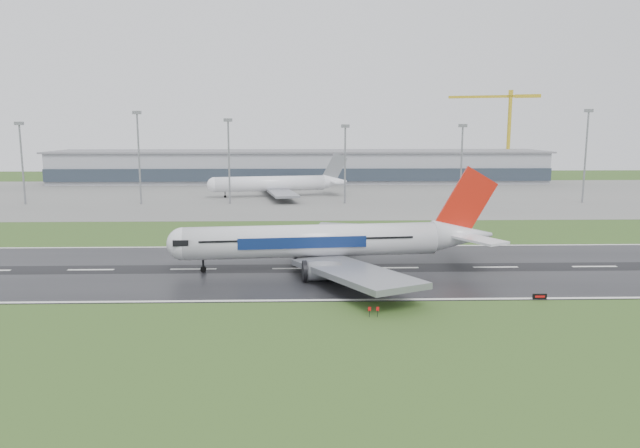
{
  "coord_description": "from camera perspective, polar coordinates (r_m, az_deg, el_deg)",
  "views": [
    {
      "loc": [
        1.79,
        -114.62,
        27.91
      ],
      "look_at": [
        5.26,
        12.0,
        7.0
      ],
      "focal_mm": 33.42,
      "sensor_mm": 36.0,
      "label": 1
    }
  ],
  "objects": [
    {
      "name": "floodmast_0",
      "position": [
        237.17,
        -26.61,
        5.05
      ],
      "size": [
        0.64,
        0.64,
        28.2
      ],
      "primitive_type": "cylinder",
      "color": "gray",
      "rests_on": "ground"
    },
    {
      "name": "terminal",
      "position": [
        300.32,
        -1.92,
        5.47
      ],
      "size": [
        240.0,
        36.0,
        15.0
      ],
      "primitive_type": "cube",
      "color": "gray",
      "rests_on": "ground"
    },
    {
      "name": "runway_sign",
      "position": [
        103.57,
        20.29,
        -6.56
      ],
      "size": [
        2.31,
        0.53,
        1.04
      ],
      "primitive_type": null,
      "rotation": [
        0.0,
        0.0,
        0.12
      ],
      "color": "black",
      "rests_on": "ground"
    },
    {
      "name": "apron",
      "position": [
        241.24,
        -1.99,
        2.73
      ],
      "size": [
        400.0,
        130.0,
        0.08
      ],
      "primitive_type": "cube",
      "color": "slate",
      "rests_on": "ground"
    },
    {
      "name": "floodmast_2",
      "position": [
        216.69,
        -8.71,
        5.77
      ],
      "size": [
        0.64,
        0.64,
        29.36
      ],
      "primitive_type": "cylinder",
      "color": "gray",
      "rests_on": "ground"
    },
    {
      "name": "ground",
      "position": [
        117.99,
        -2.4,
        -4.32
      ],
      "size": [
        520.0,
        520.0,
        0.0
      ],
      "primitive_type": "plane",
      "color": "#2D4C1C",
      "rests_on": "ground"
    },
    {
      "name": "main_airliner",
      "position": [
        116.24,
        1.44,
        0.32
      ],
      "size": [
        70.22,
        67.47,
        19.04
      ],
      "primitive_type": null,
      "rotation": [
        0.0,
        0.0,
        0.1
      ],
      "color": "silver",
      "rests_on": "runway"
    },
    {
      "name": "floodmast_5",
      "position": [
        238.15,
        24.07,
        5.79
      ],
      "size": [
        0.64,
        0.64,
        32.74
      ],
      "primitive_type": "cylinder",
      "color": "gray",
      "rests_on": "ground"
    },
    {
      "name": "floodmast_1",
      "position": [
        222.82,
        -16.93,
        5.9
      ],
      "size": [
        0.64,
        0.64,
        31.98
      ],
      "primitive_type": "cylinder",
      "color": "gray",
      "rests_on": "ground"
    },
    {
      "name": "parked_airliner",
      "position": [
        237.61,
        -4.24,
        4.65
      ],
      "size": [
        66.02,
        62.88,
        16.74
      ],
      "primitive_type": null,
      "rotation": [
        0.0,
        0.0,
        0.19
      ],
      "color": "white",
      "rests_on": "apron"
    },
    {
      "name": "floodmast_4",
      "position": [
        222.56,
        13.38,
        5.46
      ],
      "size": [
        0.64,
        0.64,
        27.42
      ],
      "primitive_type": "cylinder",
      "color": "gray",
      "rests_on": "ground"
    },
    {
      "name": "runway",
      "position": [
        117.97,
        -2.4,
        -4.29
      ],
      "size": [
        400.0,
        45.0,
        0.1
      ],
      "primitive_type": "cube",
      "color": "black",
      "rests_on": "ground"
    },
    {
      "name": "floodmast_3",
      "position": [
        215.61,
        2.41,
        5.57
      ],
      "size": [
        0.64,
        0.64,
        27.25
      ],
      "primitive_type": "cylinder",
      "color": "gray",
      "rests_on": "ground"
    },
    {
      "name": "tower_crane",
      "position": [
        332.82,
        17.62,
        8.11
      ],
      "size": [
        44.91,
        18.73,
        46.18
      ],
      "primitive_type": null,
      "rotation": [
        0.0,
        0.0,
        -0.36
      ],
      "color": "gold",
      "rests_on": "ground"
    }
  ]
}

